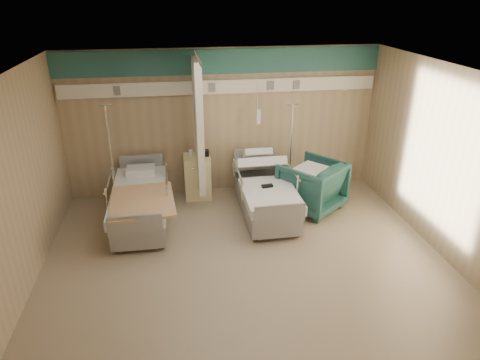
% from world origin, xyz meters
% --- Properties ---
extents(ground, '(6.00, 5.00, 0.00)m').
position_xyz_m(ground, '(0.00, 0.00, 0.00)').
color(ground, gray).
rests_on(ground, ground).
extents(room_walls, '(6.04, 5.04, 2.82)m').
position_xyz_m(room_walls, '(-0.03, 0.25, 1.86)').
color(room_walls, tan).
rests_on(room_walls, ground).
extents(bed_right, '(1.00, 2.16, 0.63)m').
position_xyz_m(bed_right, '(0.60, 1.30, 0.32)').
color(bed_right, silver).
rests_on(bed_right, ground).
extents(bed_left, '(1.00, 2.16, 0.63)m').
position_xyz_m(bed_left, '(-1.60, 1.30, 0.32)').
color(bed_left, silver).
rests_on(bed_left, ground).
extents(bedside_cabinet, '(0.50, 0.48, 0.85)m').
position_xyz_m(bedside_cabinet, '(-0.55, 2.20, 0.42)').
color(bedside_cabinet, '#F4E199').
rests_on(bedside_cabinet, ground).
extents(visitor_armchair, '(1.40, 1.41, 0.92)m').
position_xyz_m(visitor_armchair, '(1.48, 1.37, 0.46)').
color(visitor_armchair, '#1E4D47').
rests_on(visitor_armchair, ground).
extents(waffle_blanket, '(0.81, 0.80, 0.07)m').
position_xyz_m(waffle_blanket, '(1.45, 1.35, 0.96)').
color(waffle_blanket, silver).
rests_on(waffle_blanket, visitor_armchair).
extents(iv_stand_right, '(0.32, 0.32, 1.82)m').
position_xyz_m(iv_stand_right, '(1.26, 2.10, 0.37)').
color(iv_stand_right, silver).
rests_on(iv_stand_right, ground).
extents(iv_stand_left, '(0.35, 0.35, 1.96)m').
position_xyz_m(iv_stand_left, '(-2.08, 2.01, 0.40)').
color(iv_stand_left, silver).
rests_on(iv_stand_left, ground).
extents(call_remote, '(0.20, 0.11, 0.04)m').
position_xyz_m(call_remote, '(0.58, 1.09, 0.65)').
color(call_remote, black).
rests_on(call_remote, bed_right).
extents(tan_blanket, '(1.07, 1.31, 0.04)m').
position_xyz_m(tan_blanket, '(-1.51, 0.84, 0.65)').
color(tan_blanket, tan).
rests_on(tan_blanket, bed_left).
extents(toiletry_bag, '(0.21, 0.14, 0.11)m').
position_xyz_m(toiletry_bag, '(-0.42, 2.19, 0.91)').
color(toiletry_bag, black).
rests_on(toiletry_bag, bedside_cabinet).
extents(white_cup, '(0.09, 0.09, 0.12)m').
position_xyz_m(white_cup, '(-0.65, 2.25, 0.91)').
color(white_cup, white).
rests_on(white_cup, bedside_cabinet).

